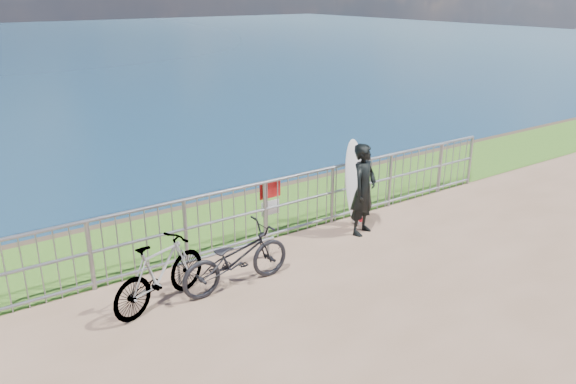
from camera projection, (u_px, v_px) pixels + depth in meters
grass_strip at (257, 215)px, 11.07m from camera, size 120.00×120.00×0.00m
railing at (289, 205)px, 10.03m from camera, size 10.06×0.10×1.13m
surfer at (364, 189)px, 10.01m from camera, size 0.71×0.59×1.68m
surfboard at (356, 186)px, 10.48m from camera, size 0.48×0.44×1.62m
bicycle_near at (236, 258)px, 8.29m from camera, size 1.79×0.67×0.93m
bicycle_far at (160, 273)px, 7.80m from camera, size 1.70×1.00×0.99m
bike_rack at (225, 253)px, 8.79m from camera, size 1.79×0.05×0.37m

